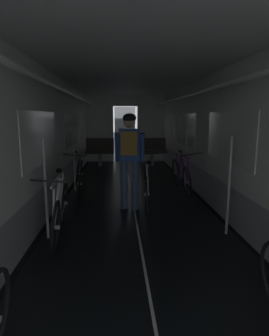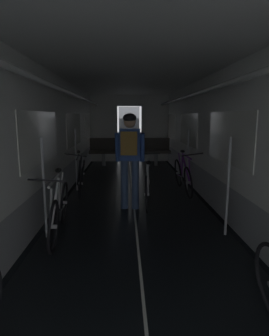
# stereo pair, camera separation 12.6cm
# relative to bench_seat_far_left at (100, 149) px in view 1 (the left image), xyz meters

# --- Properties ---
(train_car_shell) EXTENTS (3.14, 12.34, 2.57)m
(train_car_shell) POSITION_rel_bench_seat_far_left_xyz_m (0.90, -4.47, 1.13)
(train_car_shell) COLOR black
(train_car_shell) RESTS_ON ground
(bench_seat_far_left) EXTENTS (0.98, 0.51, 0.95)m
(bench_seat_far_left) POSITION_rel_bench_seat_far_left_xyz_m (0.00, 0.00, 0.00)
(bench_seat_far_left) COLOR gray
(bench_seat_far_left) RESTS_ON ground
(bench_seat_far_right) EXTENTS (0.98, 0.51, 0.95)m
(bench_seat_far_right) POSITION_rel_bench_seat_far_left_xyz_m (1.80, 0.00, 0.00)
(bench_seat_far_right) COLOR gray
(bench_seat_far_right) RESTS_ON ground
(bicycle_black) EXTENTS (0.44, 1.69, 0.96)m
(bicycle_black) POSITION_rel_bench_seat_far_left_xyz_m (-0.23, -3.58, -0.19)
(bicycle_black) COLOR black
(bicycle_black) RESTS_ON ground
(bicycle_white) EXTENTS (0.44, 1.69, 0.95)m
(bicycle_white) POSITION_rel_bench_seat_far_left_xyz_m (-0.20, -5.91, -0.18)
(bicycle_white) COLOR black
(bicycle_white) RESTS_ON ground
(bicycle_purple) EXTENTS (0.44, 1.69, 0.95)m
(bicycle_purple) POSITION_rel_bench_seat_far_left_xyz_m (2.03, -3.59, -0.19)
(bicycle_purple) COLOR black
(bicycle_purple) RESTS_ON ground
(person_cyclist_aisle) EXTENTS (0.54, 0.41, 1.73)m
(person_cyclist_aisle) POSITION_rel_bench_seat_far_left_xyz_m (0.82, -4.75, 0.50)
(person_cyclist_aisle) COLOR #384C75
(person_cyclist_aisle) RESTS_ON ground
(bicycle_silver_in_aisle) EXTENTS (0.44, 1.69, 0.94)m
(bicycle_silver_in_aisle) POSITION_rel_bench_seat_far_left_xyz_m (1.16, -4.49, -0.18)
(bicycle_silver_in_aisle) COLOR black
(bicycle_silver_in_aisle) RESTS_ON ground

